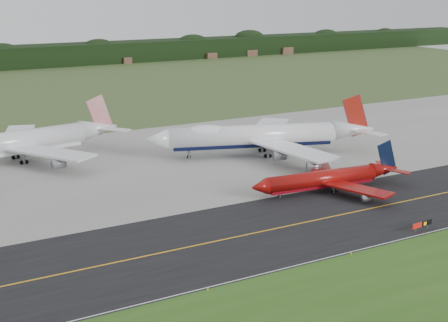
% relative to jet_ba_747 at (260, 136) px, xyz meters
% --- Properties ---
extents(ground, '(600.00, 600.00, 0.00)m').
position_rel_jet_ba_747_xyz_m(ground, '(-22.06, -43.80, -5.49)').
color(ground, '#3A5527').
rests_on(ground, ground).
extents(grass_verge, '(400.00, 30.00, 0.01)m').
position_rel_jet_ba_747_xyz_m(grass_verge, '(-22.06, -78.80, -5.48)').
color(grass_verge, '#2B591A').
rests_on(grass_verge, ground).
extents(taxiway, '(400.00, 32.00, 0.02)m').
position_rel_jet_ba_747_xyz_m(taxiway, '(-22.06, -47.80, -5.48)').
color(taxiway, black).
rests_on(taxiway, ground).
extents(apron, '(400.00, 78.00, 0.01)m').
position_rel_jet_ba_747_xyz_m(apron, '(-22.06, 7.20, -5.48)').
color(apron, gray).
rests_on(apron, ground).
extents(taxiway_centreline, '(400.00, 0.40, 0.00)m').
position_rel_jet_ba_747_xyz_m(taxiway_centreline, '(-22.06, -47.80, -5.46)').
color(taxiway_centreline, orange).
rests_on(taxiway_centreline, taxiway).
extents(taxiway_edge_line, '(400.00, 0.25, 0.00)m').
position_rel_jet_ba_747_xyz_m(taxiway_edge_line, '(-22.06, -63.30, -5.46)').
color(taxiway_edge_line, silver).
rests_on(taxiway_edge_line, taxiway).
extents(horizon_treeline, '(700.00, 25.00, 12.00)m').
position_rel_jet_ba_747_xyz_m(horizon_treeline, '(-22.06, 229.96, -0.02)').
color(horizon_treeline, black).
rests_on(horizon_treeline, ground).
extents(jet_ba_747, '(62.67, 50.65, 16.12)m').
position_rel_jet_ba_747_xyz_m(jet_ba_747, '(0.00, 0.00, 0.00)').
color(jet_ba_747, white).
rests_on(jet_ba_747, ground).
extents(jet_red_737, '(38.27, 31.07, 10.33)m').
position_rel_jet_ba_747_xyz_m(jet_red_737, '(-2.42, -33.85, -2.63)').
color(jet_red_737, maroon).
rests_on(jet_red_737, ground).
extents(jet_star_tail, '(58.71, 48.66, 15.50)m').
position_rel_jet_ba_747_xyz_m(jet_star_tail, '(-59.97, 24.75, -0.32)').
color(jet_star_tail, silver).
rests_on(jet_star_tail, ground).
extents(taxiway_sign, '(5.27, 0.68, 1.76)m').
position_rel_jet_ba_747_xyz_m(taxiway_sign, '(-1.71, -61.80, -4.25)').
color(taxiway_sign, slate).
rests_on(taxiway_sign, ground).
extents(edge_marker_left, '(0.16, 0.16, 0.50)m').
position_rel_jet_ba_747_xyz_m(edge_marker_left, '(-48.86, -64.30, -5.24)').
color(edge_marker_left, yellow).
rests_on(edge_marker_left, ground).
extents(edge_marker_center, '(0.16, 0.16, 0.50)m').
position_rel_jet_ba_747_xyz_m(edge_marker_center, '(-20.94, -64.30, -5.24)').
color(edge_marker_center, yellow).
rests_on(edge_marker_center, ground).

